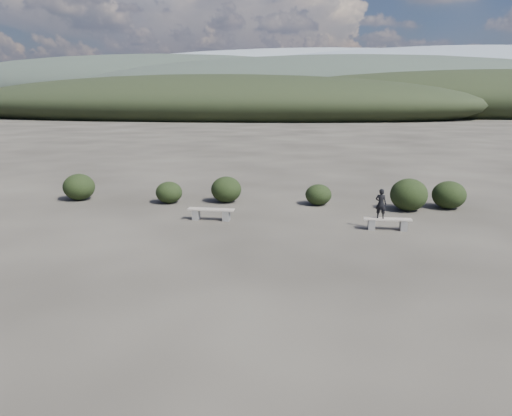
# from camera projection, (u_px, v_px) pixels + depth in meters

# --- Properties ---
(ground) EXTENTS (1200.00, 1200.00, 0.00)m
(ground) POSITION_uv_depth(u_px,v_px,m) (244.00, 282.00, 12.38)
(ground) COLOR #2B2721
(ground) RESTS_ON ground
(bench_left) EXTENTS (1.74, 0.38, 0.43)m
(bench_left) POSITION_uv_depth(u_px,v_px,m) (211.00, 213.00, 18.48)
(bench_left) COLOR #66625F
(bench_left) RESTS_ON ground
(bench_right) EXTENTS (1.63, 0.40, 0.40)m
(bench_right) POSITION_uv_depth(u_px,v_px,m) (387.00, 223.00, 17.14)
(bench_right) COLOR #66625F
(bench_right) RESTS_ON ground
(seated_person) EXTENTS (0.42, 0.32, 1.03)m
(seated_person) POSITION_uv_depth(u_px,v_px,m) (381.00, 204.00, 17.02)
(seated_person) COLOR black
(seated_person) RESTS_ON bench_right
(shrub_a) EXTENTS (1.13, 1.13, 0.93)m
(shrub_a) POSITION_uv_depth(u_px,v_px,m) (169.00, 192.00, 21.39)
(shrub_a) COLOR black
(shrub_a) RESTS_ON ground
(shrub_b) EXTENTS (1.31, 1.31, 1.12)m
(shrub_b) POSITION_uv_depth(u_px,v_px,m) (226.00, 189.00, 21.54)
(shrub_b) COLOR black
(shrub_b) RESTS_ON ground
(shrub_c) EXTENTS (1.10, 1.10, 0.88)m
(shrub_c) POSITION_uv_depth(u_px,v_px,m) (318.00, 195.00, 21.02)
(shrub_c) COLOR black
(shrub_c) RESTS_ON ground
(shrub_d) EXTENTS (1.48, 1.48, 1.30)m
(shrub_d) POSITION_uv_depth(u_px,v_px,m) (409.00, 195.00, 19.96)
(shrub_d) COLOR black
(shrub_d) RESTS_ON ground
(shrub_e) EXTENTS (1.36, 1.36, 1.13)m
(shrub_e) POSITION_uv_depth(u_px,v_px,m) (449.00, 195.00, 20.34)
(shrub_e) COLOR black
(shrub_e) RESTS_ON ground
(shrub_f) EXTENTS (1.37, 1.37, 1.16)m
(shrub_f) POSITION_uv_depth(u_px,v_px,m) (79.00, 187.00, 22.02)
(shrub_f) COLOR black
(shrub_f) RESTS_ON ground
(mountain_ridges) EXTENTS (500.00, 400.00, 56.00)m
(mountain_ridges) POSITION_uv_depth(u_px,v_px,m) (326.00, 86.00, 337.49)
(mountain_ridges) COLOR black
(mountain_ridges) RESTS_ON ground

